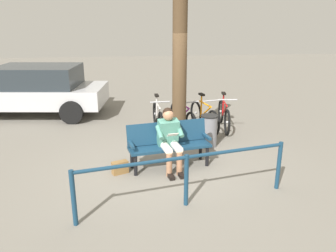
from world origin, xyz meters
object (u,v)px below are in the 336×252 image
parked_car (35,89)px  handbag (120,167)px  bicycle_orange (183,118)px  person_reading (170,137)px  tree_trunk (180,66)px  bicycle_silver (224,115)px  bicycle_purple (204,117)px  litter_bin (209,131)px  bench (169,141)px  bicycle_green (158,118)px

parked_car → handbag: bearing=127.1°
bicycle_orange → parked_car: size_ratio=0.37×
handbag → person_reading: bearing=-174.6°
handbag → tree_trunk: tree_trunk is taller
bicycle_silver → bicycle_purple: 0.54m
tree_trunk → bicycle_purple: size_ratio=2.20×
person_reading → litter_bin: (-1.04, -1.11, -0.30)m
bench → bicycle_green: bearing=-99.9°
bicycle_purple → parked_car: parked_car is taller
bicycle_purple → bicycle_green: bearing=-104.1°
litter_bin → bicycle_green: (1.06, -1.17, -0.01)m
bench → person_reading: (0.00, 0.17, 0.16)m
bicycle_silver → handbag: bearing=-41.5°
person_reading → bicycle_green: 2.30m
person_reading → tree_trunk: 1.80m
tree_trunk → bicycle_purple: bearing=-130.7°
person_reading → bicycle_silver: person_reading is taller
tree_trunk → bicycle_silver: tree_trunk is taller
tree_trunk → bicycle_orange: (-0.23, -0.84, -1.46)m
person_reading → bicycle_silver: (-1.73, -2.31, -0.31)m
bench → handbag: size_ratio=5.53×
bicycle_green → person_reading: bearing=-2.2°
bench → person_reading: bearing=78.7°
litter_bin → bicycle_silver: (-0.69, -1.20, -0.01)m
bicycle_purple → parked_car: size_ratio=0.38×
bicycle_orange → bicycle_green: same height
bicycle_orange → bicycle_silver: bearing=83.3°
litter_bin → parked_car: size_ratio=0.17×
litter_bin → bicycle_silver: 1.38m
person_reading → bicycle_silver: 2.90m
bench → bicycle_green: (0.02, -2.11, -0.15)m
litter_bin → bicycle_purple: size_ratio=0.44×
person_reading → bicycle_purple: 2.57m
bench → tree_trunk: tree_trunk is taller
tree_trunk → bicycle_orange: tree_trunk is taller
bench → handbag: (0.95, 0.26, -0.39)m
bicycle_purple → parked_car: bearing=-126.6°
bicycle_silver → bicycle_orange: size_ratio=1.02×
bicycle_silver → bicycle_purple: size_ratio=1.02×
bicycle_purple → bicycle_green: size_ratio=0.98×
bicycle_purple → bicycle_silver: bearing=82.4°
litter_bin → bicycle_orange: (0.43, -1.05, -0.01)m
person_reading → bicycle_orange: size_ratio=0.73×
litter_bin → bicycle_orange: bearing=-67.8°
bicycle_silver → person_reading: bearing=-30.1°
bicycle_purple → handbag: bearing=-55.3°
bench → bicycle_purple: 2.40m
tree_trunk → bicycle_purple: (-0.80, -0.93, -1.46)m
tree_trunk → parked_car: bearing=-37.4°
bicycle_orange → parked_car: 4.65m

